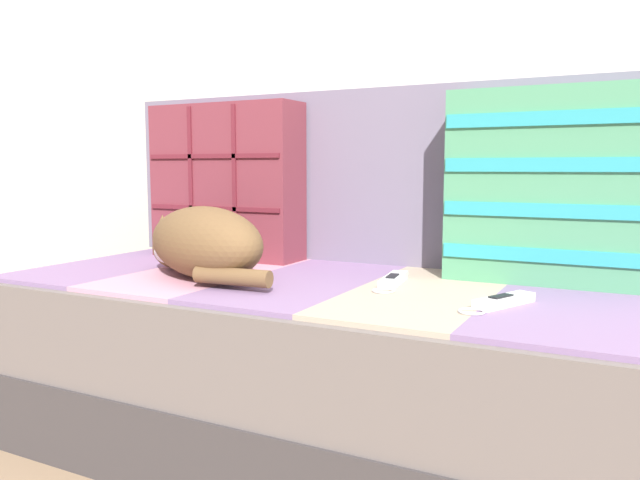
{
  "coord_description": "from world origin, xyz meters",
  "views": [
    {
      "loc": [
        0.54,
        -1.14,
        0.67
      ],
      "look_at": [
        -0.09,
        0.08,
        0.51
      ],
      "focal_mm": 35.0,
      "sensor_mm": 36.0,
      "label": 1
    }
  ],
  "objects_px": {
    "sleeping_cat": "(201,243)",
    "game_remote_near": "(393,280)",
    "throw_pillow_striped": "(546,187)",
    "couch": "(369,370)",
    "game_remote_far": "(502,301)",
    "throw_pillow_quilted": "(226,182)"
  },
  "relations": [
    {
      "from": "sleeping_cat",
      "to": "game_remote_near",
      "type": "height_order",
      "value": "sleeping_cat"
    },
    {
      "from": "throw_pillow_striped",
      "to": "sleeping_cat",
      "type": "bearing_deg",
      "value": -157.75
    },
    {
      "from": "couch",
      "to": "throw_pillow_striped",
      "type": "xyz_separation_m",
      "value": [
        0.35,
        0.18,
        0.43
      ]
    },
    {
      "from": "sleeping_cat",
      "to": "game_remote_far",
      "type": "height_order",
      "value": "sleeping_cat"
    },
    {
      "from": "sleeping_cat",
      "to": "game_remote_far",
      "type": "bearing_deg",
      "value": 0.64
    },
    {
      "from": "couch",
      "to": "sleeping_cat",
      "type": "height_order",
      "value": "sleeping_cat"
    },
    {
      "from": "throw_pillow_striped",
      "to": "game_remote_far",
      "type": "height_order",
      "value": "throw_pillow_striped"
    },
    {
      "from": "throw_pillow_striped",
      "to": "game_remote_near",
      "type": "xyz_separation_m",
      "value": [
        -0.3,
        -0.18,
        -0.21
      ]
    },
    {
      "from": "sleeping_cat",
      "to": "game_remote_far",
      "type": "relative_size",
      "value": 2.29
    },
    {
      "from": "game_remote_near",
      "to": "sleeping_cat",
      "type": "bearing_deg",
      "value": -164.26
    },
    {
      "from": "game_remote_near",
      "to": "game_remote_far",
      "type": "height_order",
      "value": "same"
    },
    {
      "from": "throw_pillow_striped",
      "to": "game_remote_near",
      "type": "height_order",
      "value": "throw_pillow_striped"
    },
    {
      "from": "couch",
      "to": "throw_pillow_quilted",
      "type": "height_order",
      "value": "throw_pillow_quilted"
    },
    {
      "from": "sleeping_cat",
      "to": "game_remote_far",
      "type": "distance_m",
      "value": 0.7
    },
    {
      "from": "throw_pillow_quilted",
      "to": "throw_pillow_striped",
      "type": "xyz_separation_m",
      "value": [
        0.88,
        -0.0,
        -0.0
      ]
    },
    {
      "from": "game_remote_near",
      "to": "game_remote_far",
      "type": "xyz_separation_m",
      "value": [
        0.26,
        -0.12,
        -0.0
      ]
    },
    {
      "from": "throw_pillow_striped",
      "to": "game_remote_near",
      "type": "distance_m",
      "value": 0.4
    },
    {
      "from": "throw_pillow_quilted",
      "to": "game_remote_near",
      "type": "distance_m",
      "value": 0.64
    },
    {
      "from": "throw_pillow_quilted",
      "to": "game_remote_far",
      "type": "distance_m",
      "value": 0.92
    },
    {
      "from": "couch",
      "to": "throw_pillow_striped",
      "type": "bearing_deg",
      "value": 26.58
    },
    {
      "from": "throw_pillow_striped",
      "to": "game_remote_far",
      "type": "bearing_deg",
      "value": -96.6
    },
    {
      "from": "couch",
      "to": "game_remote_near",
      "type": "xyz_separation_m",
      "value": [
        0.06,
        -0.0,
        0.22
      ]
    }
  ]
}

